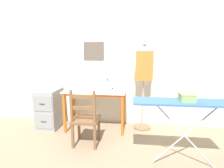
# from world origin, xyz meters

# --- Properties ---
(ground_plane) EXTENTS (14.00, 14.00, 0.00)m
(ground_plane) POSITION_xyz_m (0.00, 0.00, 0.00)
(ground_plane) COLOR gray
(wall_back) EXTENTS (10.00, 0.07, 2.55)m
(wall_back) POSITION_xyz_m (-0.00, 0.64, 1.28)
(wall_back) COLOR silver
(wall_back) RESTS_ON ground_plane
(sewing_table) EXTENTS (1.11, 0.57, 0.76)m
(sewing_table) POSITION_xyz_m (0.00, 0.27, 0.66)
(sewing_table) COLOR silver
(sewing_table) RESTS_ON ground_plane
(sewing_machine) EXTENTS (0.40, 0.15, 0.31)m
(sewing_machine) POSITION_xyz_m (0.04, 0.33, 0.89)
(sewing_machine) COLOR white
(sewing_machine) RESTS_ON sewing_table
(fabric_bowl) EXTENTS (0.16, 0.16, 0.05)m
(fabric_bowl) POSITION_xyz_m (-0.44, 0.24, 0.78)
(fabric_bowl) COLOR silver
(fabric_bowl) RESTS_ON sewing_table
(scissors) EXTENTS (0.15, 0.09, 0.01)m
(scissors) POSITION_xyz_m (0.42, 0.14, 0.76)
(scissors) COLOR silver
(scissors) RESTS_ON sewing_table
(thread_spool_near_machine) EXTENTS (0.04, 0.04, 0.04)m
(thread_spool_near_machine) POSITION_xyz_m (0.26, 0.30, 0.77)
(thread_spool_near_machine) COLOR #2875C1
(thread_spool_near_machine) RESTS_ON sewing_table
(thread_spool_mid_table) EXTENTS (0.04, 0.04, 0.03)m
(thread_spool_mid_table) POSITION_xyz_m (0.31, 0.39, 0.77)
(thread_spool_mid_table) COLOR black
(thread_spool_mid_table) RESTS_ON sewing_table
(wooden_chair) EXTENTS (0.40, 0.38, 0.91)m
(wooden_chair) POSITION_xyz_m (-0.03, -0.32, 0.42)
(wooden_chair) COLOR brown
(wooden_chair) RESTS_ON ground_plane
(filing_cabinet) EXTENTS (0.38, 0.54, 0.75)m
(filing_cabinet) POSITION_xyz_m (-0.90, 0.26, 0.37)
(filing_cabinet) COLOR #93999E
(filing_cabinet) RESTS_ON ground_plane
(dress_form) EXTENTS (0.36, 0.32, 1.59)m
(dress_form) POSITION_xyz_m (0.88, 0.40, 1.16)
(dress_form) COLOR #846647
(dress_form) RESTS_ON ground_plane
(ironing_board) EXTENTS (1.30, 0.33, 0.86)m
(ironing_board) POSITION_xyz_m (1.33, -0.68, 0.81)
(ironing_board) COLOR #3D6BAD
(ironing_board) RESTS_ON ground_plane
(storage_box) EXTENTS (0.18, 0.18, 0.10)m
(storage_box) POSITION_xyz_m (1.33, -0.68, 0.90)
(storage_box) COLOR #8EB266
(storage_box) RESTS_ON ironing_board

